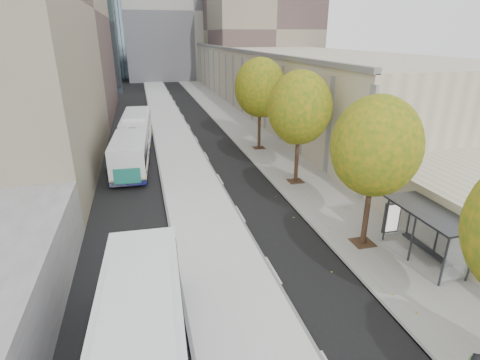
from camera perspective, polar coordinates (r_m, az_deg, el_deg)
name	(u,v)px	position (r m, az deg, el deg)	size (l,w,h in m)	color
bus_platform	(176,142)	(38.18, -9.77, 5.70)	(4.25, 150.00, 0.15)	silver
sidewalk	(252,137)	(39.62, 1.88, 6.51)	(4.75, 150.00, 0.08)	gray
building_tan	(268,71)	(69.67, 4.25, 16.18)	(18.00, 92.00, 8.00)	#A8A387
building_far_block	(188,13)	(98.67, -7.86, 23.94)	(30.00, 18.00, 30.00)	#A6A297
bus_shelter	(432,219)	(19.50, 27.26, -5.32)	(1.90, 4.40, 2.53)	#383A3F
tree_c	(376,146)	(18.68, 19.97, 4.82)	(4.20, 4.20, 7.28)	black
tree_d	(300,108)	(26.32, 9.07, 10.81)	(4.40, 4.40, 7.60)	black
tree_e	(260,88)	(34.62, 3.07, 13.87)	(4.60, 4.60, 7.92)	black
bus_far	(134,138)	(34.79, -15.78, 6.22)	(3.53, 17.30, 2.86)	silver
distant_car	(138,119)	(47.23, -15.32, 9.00)	(1.62, 4.02, 1.37)	silver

